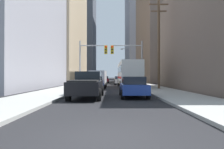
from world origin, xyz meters
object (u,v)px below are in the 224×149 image
(sedan_blue, at_px, (134,87))
(traffic_signal_near_left, at_px, (93,56))
(city_bus, at_px, (129,73))
(cargo_van_silver, at_px, (99,78))
(sedan_navy, at_px, (96,84))
(pickup_truck_black, at_px, (88,85))
(traffic_signal_near_right, at_px, (129,56))
(sedan_beige, at_px, (119,79))
(sedan_maroon, at_px, (106,79))
(sedan_white, at_px, (121,80))

(sedan_blue, relative_size, traffic_signal_near_left, 0.70)
(city_bus, relative_size, cargo_van_silver, 2.19)
(sedan_navy, bearing_deg, cargo_van_silver, 90.71)
(cargo_van_silver, height_order, sedan_navy, cargo_van_silver)
(pickup_truck_black, height_order, traffic_signal_near_right, traffic_signal_near_right)
(cargo_van_silver, bearing_deg, sedan_beige, 81.71)
(sedan_navy, relative_size, traffic_signal_near_left, 0.70)
(pickup_truck_black, xyz_separation_m, sedan_blue, (3.34, 0.35, -0.16))
(sedan_blue, height_order, traffic_signal_near_left, traffic_signal_near_left)
(pickup_truck_black, xyz_separation_m, traffic_signal_near_right, (3.82, 10.38, 3.12))
(sedan_maroon, bearing_deg, traffic_signal_near_left, -92.05)
(pickup_truck_black, bearing_deg, traffic_signal_near_right, 69.81)
(cargo_van_silver, height_order, sedan_white, cargo_van_silver)
(traffic_signal_near_right, bearing_deg, sedan_blue, -92.70)
(cargo_van_silver, bearing_deg, sedan_navy, -89.29)
(sedan_navy, xyz_separation_m, sedan_beige, (3.32, 29.47, 0.00))
(sedan_beige, height_order, traffic_signal_near_right, traffic_signal_near_right)
(cargo_van_silver, bearing_deg, sedan_maroon, 89.62)
(traffic_signal_near_left, bearing_deg, traffic_signal_near_right, 0.00)
(sedan_white, bearing_deg, sedan_blue, -89.55)
(sedan_white, relative_size, traffic_signal_near_left, 0.70)
(sedan_navy, bearing_deg, sedan_blue, -60.58)
(sedan_blue, bearing_deg, traffic_signal_near_left, 112.20)
(pickup_truck_black, bearing_deg, sedan_beige, 84.71)
(cargo_van_silver, xyz_separation_m, sedan_beige, (3.40, 23.32, -0.52))
(sedan_beige, xyz_separation_m, traffic_signal_near_left, (-4.06, -25.39, 3.26))
(sedan_navy, height_order, sedan_white, same)
(city_bus, distance_m, traffic_signal_near_right, 3.41)
(sedan_blue, xyz_separation_m, sedan_beige, (-0.03, 35.41, 0.00))
(sedan_blue, bearing_deg, city_bus, 86.87)
(cargo_van_silver, height_order, sedan_blue, cargo_van_silver)
(city_bus, height_order, sedan_maroon, city_bus)
(traffic_signal_near_right, bearing_deg, city_bus, 85.27)
(city_bus, relative_size, sedan_white, 2.73)
(traffic_signal_near_left, bearing_deg, sedan_maroon, 87.95)
(city_bus, bearing_deg, pickup_truck_black, -107.20)
(sedan_blue, bearing_deg, sedan_maroon, 95.82)
(sedan_beige, bearing_deg, cargo_van_silver, -98.29)
(traffic_signal_near_left, bearing_deg, sedan_blue, -67.80)
(sedan_blue, bearing_deg, sedan_navy, 119.42)
(traffic_signal_near_right, bearing_deg, traffic_signal_near_left, -180.00)
(sedan_maroon, height_order, traffic_signal_near_right, traffic_signal_near_right)
(sedan_blue, distance_m, sedan_navy, 6.83)
(pickup_truck_black, height_order, sedan_maroon, pickup_truck_black)
(sedan_blue, bearing_deg, cargo_van_silver, 105.83)
(sedan_maroon, bearing_deg, sedan_navy, -90.13)
(sedan_navy, bearing_deg, traffic_signal_near_left, 100.26)
(pickup_truck_black, distance_m, sedan_maroon, 32.66)
(pickup_truck_black, bearing_deg, sedan_blue, 5.93)
(sedan_blue, xyz_separation_m, traffic_signal_near_right, (0.47, 10.03, 3.28))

